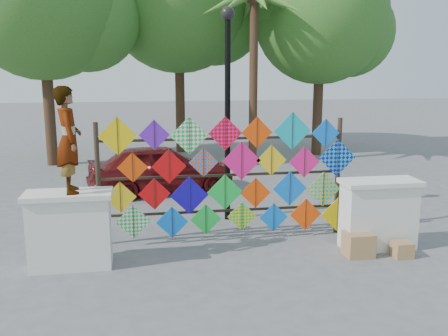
{
  "coord_description": "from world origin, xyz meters",
  "views": [
    {
      "loc": [
        -1.48,
        -8.31,
        3.27
      ],
      "look_at": [
        -0.01,
        0.6,
        1.43
      ],
      "focal_mm": 40.0,
      "sensor_mm": 36.0,
      "label": 1
    }
  ],
  "objects_px": {
    "sedan": "(161,168)",
    "vendor_woman": "(69,140)",
    "kite_rack": "(230,177)",
    "lamppost": "(228,95)"
  },
  "relations": [
    {
      "from": "kite_rack",
      "to": "lamppost",
      "type": "distance_m",
      "value": 1.95
    },
    {
      "from": "kite_rack",
      "to": "lamppost",
      "type": "xyz_separation_m",
      "value": [
        0.18,
        1.27,
        1.47
      ]
    },
    {
      "from": "sedan",
      "to": "lamppost",
      "type": "distance_m",
      "value": 3.6
    },
    {
      "from": "vendor_woman",
      "to": "sedan",
      "type": "relative_size",
      "value": 0.45
    },
    {
      "from": "sedan",
      "to": "kite_rack",
      "type": "bearing_deg",
      "value": -175.2
    },
    {
      "from": "lamppost",
      "to": "kite_rack",
      "type": "bearing_deg",
      "value": -98.04
    },
    {
      "from": "vendor_woman",
      "to": "lamppost",
      "type": "height_order",
      "value": "lamppost"
    },
    {
      "from": "kite_rack",
      "to": "lamppost",
      "type": "height_order",
      "value": "lamppost"
    },
    {
      "from": "sedan",
      "to": "lamppost",
      "type": "bearing_deg",
      "value": -164.95
    },
    {
      "from": "sedan",
      "to": "vendor_woman",
      "type": "bearing_deg",
      "value": 150.16
    }
  ]
}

